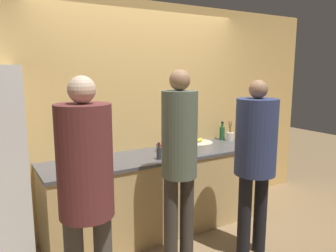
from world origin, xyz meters
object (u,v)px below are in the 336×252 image
fruit_bowl (197,146)px  cup_blue (100,154)px  person_center (179,155)px  person_right (255,151)px  person_left (86,183)px  bottle_green (222,133)px  bottle_dark (159,153)px  cup_red (160,148)px  utensil_crock (230,136)px

fruit_bowl → cup_blue: bearing=167.3°
person_center → person_right: size_ratio=1.06×
person_left → bottle_green: 2.55m
fruit_bowl → bottle_dark: bottle_dark is taller
cup_red → cup_blue: size_ratio=0.92×
person_center → fruit_bowl: 0.91m
cup_red → bottle_dark: bearing=-121.9°
fruit_bowl → cup_blue: size_ratio=3.68×
person_center → cup_red: bearing=72.3°
person_left → cup_red: person_left is taller
bottle_green → cup_red: 1.03m
fruit_bowl → bottle_green: (0.63, 0.30, 0.05)m
person_center → bottle_dark: person_center is taller
fruit_bowl → bottle_green: bearing=25.2°
person_center → bottle_green: (1.28, 0.93, -0.08)m
utensil_crock → bottle_dark: (-1.25, -0.31, 0.01)m
bottle_green → fruit_bowl: bearing=-154.8°
person_left → fruit_bowl: (1.60, 0.95, -0.13)m
person_center → cup_blue: (-0.43, 0.88, -0.12)m
bottle_green → bottle_dark: bearing=-161.1°
person_left → cup_red: bearing=42.9°
bottle_green → utensil_crock: bearing=-65.4°
person_right → fruit_bowl: person_right is taller
person_center → cup_blue: person_center is taller
cup_red → cup_blue: (-0.69, 0.08, 0.00)m
fruit_bowl → bottle_dark: (-0.57, -0.11, 0.02)m
person_center → person_left: bearing=-161.3°
person_center → person_right: bearing=-15.0°
fruit_bowl → person_center: bearing=-135.8°
person_center → cup_red: (0.25, 0.80, -0.13)m
cup_blue → bottle_green: bearing=1.7°
person_right → cup_red: (-0.49, 1.00, -0.12)m
person_center → cup_blue: size_ratio=18.27×
person_right → fruit_bowl: size_ratio=4.70×
bottle_green → cup_red: bearing=-172.7°
person_left → person_right: (1.69, 0.12, -0.02)m
person_center → utensil_crock: bearing=31.9°
bottle_dark → cup_blue: (-0.51, 0.36, -0.02)m
person_right → person_center: bearing=165.0°
person_right → cup_red: person_right is taller
person_left → utensil_crock: bearing=26.7°
fruit_bowl → bottle_dark: 0.58m
person_left → fruit_bowl: 1.86m
person_right → cup_blue: size_ratio=17.30×
fruit_bowl → cup_red: 0.43m
cup_red → fruit_bowl: bearing=-22.8°
person_left → person_center: person_center is taller
person_right → bottle_dark: size_ratio=9.71×
person_left → utensil_crock: 2.55m
person_center → person_right: person_center is taller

